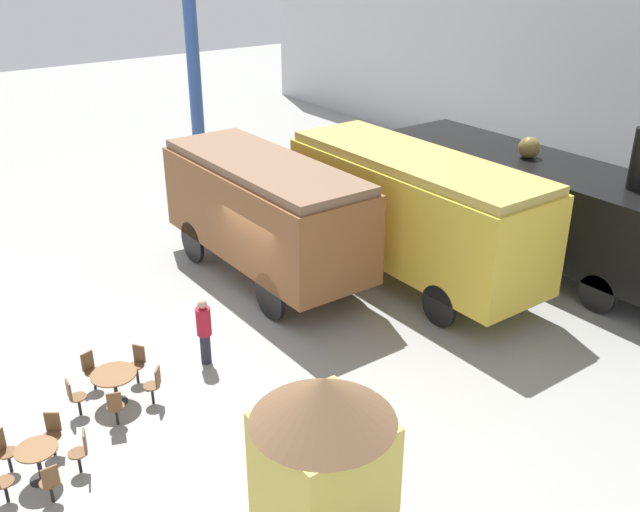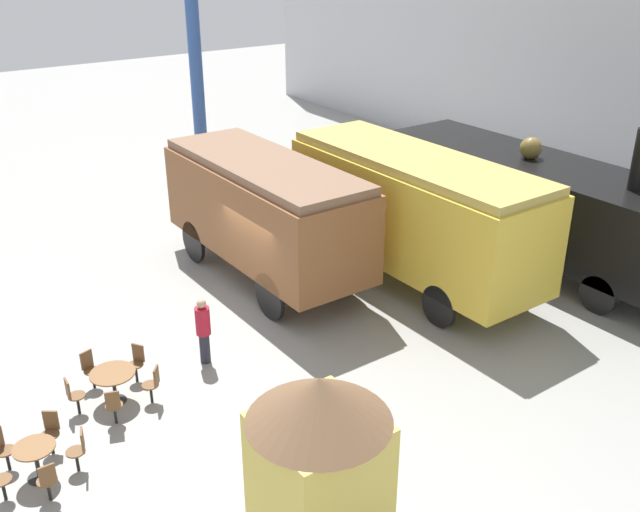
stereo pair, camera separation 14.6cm
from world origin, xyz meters
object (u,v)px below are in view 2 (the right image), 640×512
(steam_locomotive, at_px, (539,201))
(cafe_table_near, at_px, (113,378))
(passenger_coach_vintage, at_px, (414,208))
(ticket_kiosk, at_px, (319,448))
(cafe_table_mid, at_px, (35,455))
(visitor_person, at_px, (203,329))
(cafe_chair_0, at_px, (73,394))
(passenger_coach_wooden, at_px, (265,208))

(steam_locomotive, bearing_deg, cafe_table_near, -91.92)
(passenger_coach_vintage, relative_size, ticket_kiosk, 2.71)
(ticket_kiosk, bearing_deg, cafe_table_near, -164.83)
(cafe_table_mid, relative_size, visitor_person, 0.46)
(cafe_chair_0, height_order, ticket_kiosk, ticket_kiosk)
(passenger_coach_wooden, relative_size, cafe_table_mid, 9.45)
(cafe_chair_0, xyz_separation_m, ticket_kiosk, (5.44, 2.31, 1.16))
(passenger_coach_wooden, distance_m, visitor_person, 4.83)
(steam_locomotive, relative_size, visitor_person, 6.47)
(steam_locomotive, relative_size, cafe_chair_0, 12.24)
(cafe_table_near, xyz_separation_m, visitor_person, (-0.25, 2.26, 0.31))
(passenger_coach_wooden, bearing_deg, steam_locomotive, 62.76)
(cafe_table_near, bearing_deg, passenger_coach_wooden, 119.33)
(passenger_coach_wooden, xyz_separation_m, visitor_person, (3.03, -3.56, -1.22))
(passenger_coach_vintage, relative_size, passenger_coach_wooden, 1.13)
(passenger_coach_vintage, xyz_separation_m, cafe_table_near, (0.75, -9.09, -1.58))
(steam_locomotive, relative_size, passenger_coach_vintage, 1.31)
(passenger_coach_wooden, height_order, cafe_chair_0, passenger_coach_wooden)
(visitor_person, height_order, ticket_kiosk, ticket_kiosk)
(passenger_coach_vintage, xyz_separation_m, cafe_table_mid, (2.19, -11.10, -1.63))
(cafe_table_near, bearing_deg, cafe_table_mid, -54.30)
(passenger_coach_wooden, bearing_deg, cafe_chair_0, -64.16)
(cafe_table_near, height_order, cafe_table_mid, cafe_table_near)
(cafe_chair_0, bearing_deg, visitor_person, 6.57)
(passenger_coach_vintage, height_order, cafe_table_near, passenger_coach_vintage)
(passenger_coach_wooden, xyz_separation_m, cafe_table_near, (3.27, -5.83, -1.53))
(passenger_coach_wooden, xyz_separation_m, ticket_kiosk, (8.67, -4.36, -0.44))
(passenger_coach_vintage, bearing_deg, cafe_table_near, -85.30)
(cafe_table_near, distance_m, cafe_chair_0, 0.85)
(passenger_coach_vintage, height_order, cafe_table_mid, passenger_coach_vintage)
(ticket_kiosk, bearing_deg, passenger_coach_wooden, 153.30)
(cafe_chair_0, bearing_deg, passenger_coach_wooden, 28.61)
(passenger_coach_vintage, xyz_separation_m, passenger_coach_wooden, (-2.53, -3.27, -0.05))
(passenger_coach_wooden, bearing_deg, cafe_table_mid, -58.95)
(cafe_table_near, height_order, visitor_person, visitor_person)
(cafe_table_mid, bearing_deg, visitor_person, 111.60)
(cafe_chair_0, bearing_deg, cafe_table_mid, -125.25)
(cafe_table_mid, bearing_deg, cafe_chair_0, 141.98)
(steam_locomotive, distance_m, ticket_kiosk, 12.59)
(cafe_table_near, height_order, ticket_kiosk, ticket_kiosk)
(ticket_kiosk, bearing_deg, cafe_chair_0, -156.97)
(passenger_coach_wooden, xyz_separation_m, cafe_chair_0, (3.23, -6.68, -1.61))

